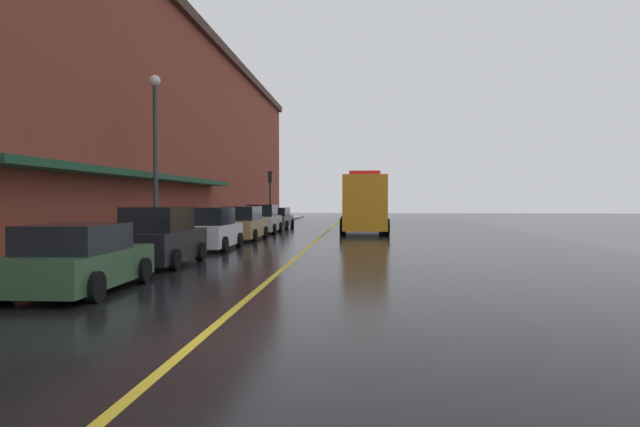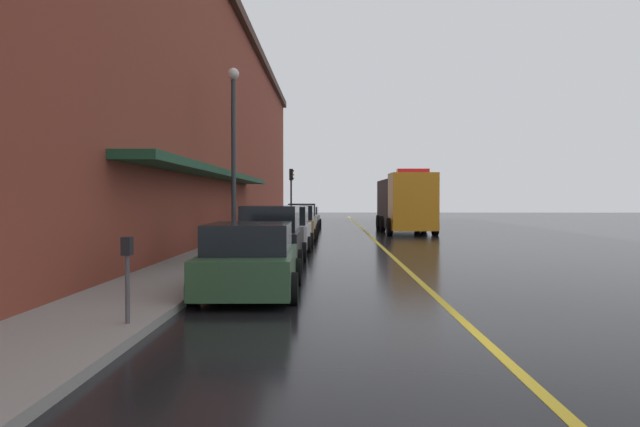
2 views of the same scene
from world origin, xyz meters
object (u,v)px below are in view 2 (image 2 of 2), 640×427
Objects in this scene: parked_car_2 at (287,230)px; parked_car_5 at (306,218)px; parking_meter_0 at (127,264)px; utility_truck at (405,203)px; parked_car_1 at (271,238)px; parking_meter_2 at (263,220)px; parking_meter_1 at (240,228)px; traffic_light_near at (291,185)px; parked_car_0 at (250,261)px; street_lamp_left at (233,138)px; parked_car_3 at (297,224)px; parked_car_4 at (302,219)px.

parked_car_2 is 0.94× the size of parked_car_5.
parked_car_5 is 3.31× the size of parking_meter_0.
utility_truck is 6.16× the size of parking_meter_0.
utility_truck is at bearing -19.40° from parked_car_1.
parked_car_2 is 3.11× the size of parking_meter_2.
utility_truck is at bearing 63.84° from parking_meter_1.
traffic_light_near is at bearing 3.86° from parked_car_2.
traffic_light_near is (-1.26, 28.26, 2.29)m from parked_car_1.
parked_car_0 is 14.71m from parking_meter_2.
street_lamp_left is (-0.60, -4.77, 3.34)m from parking_meter_2.
parked_car_5 is at bearing -75.16° from traffic_light_near.
parked_car_1 is 9.54m from parking_meter_2.
parked_car_5 is 31.82m from parking_meter_0.
utility_truck reaches higher than parking_meter_2.
parked_car_4 is at bearing 0.15° from parked_car_3.
street_lamp_left is at bearing 162.93° from parked_car_3.
parked_car_1 is 3.16× the size of parking_meter_2.
street_lamp_left is at bearing 174.58° from parked_car_5.
parked_car_3 is at bearing -0.74° from parked_car_1.
utility_truck is (6.28, 0.85, 0.96)m from parked_car_4.
parking_meter_2 is at bearing 143.54° from parked_car_3.
utility_truck is at bearing -26.24° from parked_car_2.
parking_meter_0 is at bearing 171.50° from parked_car_1.
parked_car_4 is at bearing 0.18° from parked_car_2.
parked_car_0 is 1.01× the size of traffic_light_near.
parked_car_2 is (-0.00, 10.80, 0.09)m from parked_car_0.
parked_car_5 is (0.08, 28.15, -0.00)m from parked_car_0.
parked_car_4 is 0.52× the size of utility_truck.
parked_car_5 is (-0.00, 11.51, -0.09)m from parked_car_3.
parked_car_1 is 0.98× the size of traffic_light_near.
utility_truck is (6.41, 18.20, 0.94)m from parked_car_1.
parking_meter_1 is (0.00, 11.29, 0.00)m from parking_meter_0.
parked_car_5 is (0.01, 5.60, -0.11)m from parked_car_4.
parked_car_5 is 7.94m from utility_truck.
parking_meter_1 is (-1.38, 7.65, 0.33)m from parked_car_0.
parked_car_1 is at bearing -0.79° from parked_car_0.
parking_meter_2 is (-1.38, 3.84, 0.24)m from parked_car_2.
parked_car_1 is 0.98× the size of parked_car_4.
utility_truck is (6.35, 23.39, 1.06)m from parked_car_0.
parked_car_2 is 0.85× the size of parked_car_3.
parked_car_0 is at bearing 179.66° from parked_car_3.
parked_car_2 reaches higher than parked_car_5.
parked_car_0 is 5.20m from parked_car_1.
parked_car_2 is at bearing 179.24° from parked_car_4.
parked_car_5 is 0.54× the size of utility_truck.
parked_car_2 is at bearing 25.17° from street_lamp_left.
parking_meter_1 and parking_meter_2 have the same top height.
parked_car_4 is 6.41m from utility_truck.
parked_car_1 is 28.38m from traffic_light_near.
parked_car_2 reaches higher than parking_meter_2.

